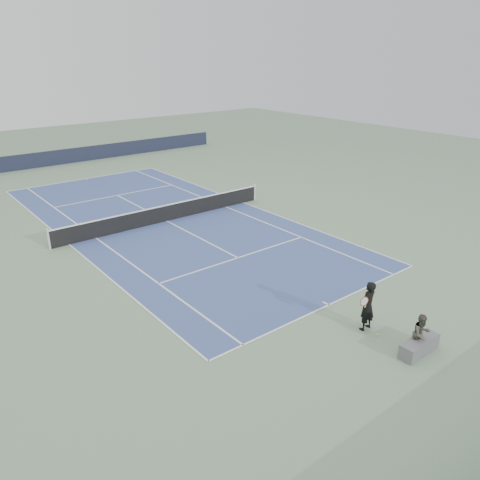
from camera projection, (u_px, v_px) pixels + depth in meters
ground at (167, 221)px, 26.06m from camera, size 80.00×80.00×0.00m
court_surface at (167, 221)px, 26.06m from camera, size 10.97×23.77×0.01m
tennis_net at (166, 213)px, 25.87m from camera, size 12.90×0.10×1.07m
windscreen_far at (57, 158)px, 38.80m from camera, size 30.00×0.25×1.20m
tennis_player at (367, 306)px, 15.64m from camera, size 0.80×0.51×1.78m
tennis_ball at (377, 335)px, 15.56m from camera, size 0.07×0.07×0.07m
spectator_bench at (420, 340)px, 14.51m from camera, size 1.61×0.93×1.36m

